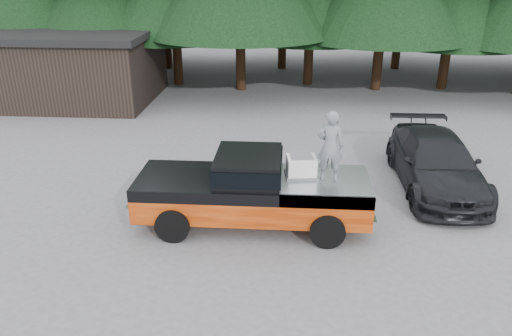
# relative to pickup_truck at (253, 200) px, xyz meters

# --- Properties ---
(ground) EXTENTS (120.00, 120.00, 0.00)m
(ground) POSITION_rel_pickup_truck_xyz_m (-0.70, -0.36, -0.67)
(ground) COLOR #505053
(ground) RESTS_ON ground
(pickup_truck) EXTENTS (6.00, 2.04, 1.33)m
(pickup_truck) POSITION_rel_pickup_truck_xyz_m (0.00, 0.00, 0.00)
(pickup_truck) COLOR #CC5115
(pickup_truck) RESTS_ON ground
(truck_cab) EXTENTS (1.66, 1.90, 0.59)m
(truck_cab) POSITION_rel_pickup_truck_xyz_m (-0.10, 0.00, 0.96)
(truck_cab) COLOR black
(truck_cab) RESTS_ON pickup_truck
(air_compressor) EXTENTS (0.77, 0.67, 0.48)m
(air_compressor) POSITION_rel_pickup_truck_xyz_m (1.21, 0.13, 0.91)
(air_compressor) COLOR silver
(air_compressor) RESTS_ON pickup_truck
(man_on_bed) EXTENTS (0.67, 0.47, 1.76)m
(man_on_bed) POSITION_rel_pickup_truck_xyz_m (1.87, -0.07, 1.54)
(man_on_bed) COLOR slate
(man_on_bed) RESTS_ON pickup_truck
(parked_car) EXTENTS (2.23, 5.37, 1.55)m
(parked_car) POSITION_rel_pickup_truck_xyz_m (5.23, 2.64, 0.11)
(parked_car) COLOR black
(parked_car) RESTS_ON ground
(utility_building) EXTENTS (8.40, 6.40, 3.30)m
(utility_building) POSITION_rel_pickup_truck_xyz_m (-9.70, 11.64, 1.00)
(utility_building) COLOR black
(utility_building) RESTS_ON ground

